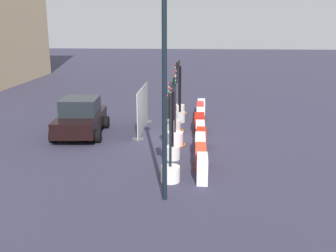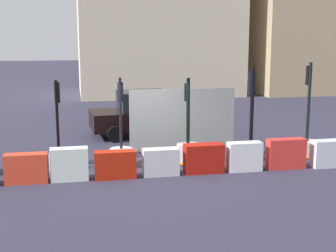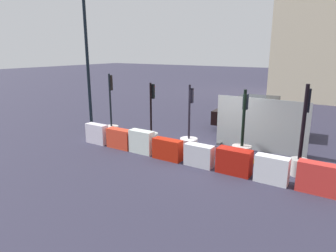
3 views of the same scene
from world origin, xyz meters
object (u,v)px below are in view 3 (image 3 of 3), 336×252
object	(u,v)px
traffic_light_1	(151,133)
car_black_sedan	(256,115)
construction_barrier_0	(97,134)
construction_barrier_7	(319,178)
construction_barrier_1	(120,139)
traffic_light_0	(112,126)
traffic_light_4	(300,154)
construction_barrier_3	(167,149)
construction_barrier_2	(142,142)
traffic_light_2	(189,143)
traffic_light_3	(242,151)
street_lamp_post	(87,48)
construction_barrier_5	(234,161)
construction_barrier_6	(272,170)
construction_barrier_4	(199,155)

from	to	relation	value
traffic_light_1	car_black_sedan	world-z (taller)	traffic_light_1
construction_barrier_0	construction_barrier_7	size ratio (longest dim) A/B	0.90
construction_barrier_1	traffic_light_0	bearing A→B (deg)	143.93
traffic_light_4	construction_barrier_0	bearing A→B (deg)	-172.02
construction_barrier_3	construction_barrier_7	bearing A→B (deg)	0.34
construction_barrier_0	car_black_sedan	size ratio (longest dim) A/B	0.25
construction_barrier_2	traffic_light_2	bearing A→B (deg)	35.17
traffic_light_0	traffic_light_3	world-z (taller)	traffic_light_0
construction_barrier_7	street_lamp_post	bearing A→B (deg)	173.89
construction_barrier_3	car_black_sedan	size ratio (longest dim) A/B	0.28
construction_barrier_5	street_lamp_post	bearing A→B (deg)	172.26
traffic_light_1	street_lamp_post	distance (m)	5.09
traffic_light_1	construction_barrier_5	xyz separation A→B (m)	(4.12, -1.05, -0.09)
construction_barrier_1	traffic_light_3	bearing A→B (deg)	15.01
construction_barrier_2	construction_barrier_5	size ratio (longest dim) A/B	0.90
traffic_light_2	traffic_light_1	bearing A→B (deg)	-179.93
traffic_light_2	construction_barrier_3	bearing A→B (deg)	-103.90
construction_barrier_2	construction_barrier_5	xyz separation A→B (m)	(3.82, 0.02, -0.03)
traffic_light_2	construction_barrier_6	bearing A→B (deg)	-17.50
construction_barrier_5	construction_barrier_2	bearing A→B (deg)	-179.65
construction_barrier_4	construction_barrier_7	world-z (taller)	construction_barrier_7
construction_barrier_1	construction_barrier_6	bearing A→B (deg)	-0.09
traffic_light_1	traffic_light_4	bearing A→B (deg)	-0.09
construction_barrier_2	construction_barrier_3	xyz separation A→B (m)	(1.25, -0.05, -0.07)
construction_barrier_3	construction_barrier_5	distance (m)	2.56
construction_barrier_1	construction_barrier_7	xyz separation A→B (m)	(7.48, -0.00, 0.05)
construction_barrier_0	street_lamp_post	xyz separation A→B (m)	(-1.55, 1.14, 3.62)
construction_barrier_6	street_lamp_post	world-z (taller)	street_lamp_post
traffic_light_4	construction_barrier_4	xyz separation A→B (m)	(-3.09, -1.08, -0.33)
traffic_light_4	construction_barrier_7	distance (m)	1.32
traffic_light_4	street_lamp_post	size ratio (longest dim) A/B	0.45
traffic_light_1	traffic_light_2	world-z (taller)	traffic_light_2
construction_barrier_1	traffic_light_4	bearing A→B (deg)	9.09
construction_barrier_6	construction_barrier_7	bearing A→B (deg)	0.21
traffic_light_1	construction_barrier_5	world-z (taller)	traffic_light_1
construction_barrier_3	construction_barrier_4	world-z (taller)	construction_barrier_3
construction_barrier_0	construction_barrier_2	size ratio (longest dim) A/B	1.02
traffic_light_1	construction_barrier_1	size ratio (longest dim) A/B	2.35
traffic_light_4	construction_barrier_0	world-z (taller)	traffic_light_4
traffic_light_1	traffic_light_3	xyz separation A→B (m)	(3.94, 0.19, -0.11)
construction_barrier_4	construction_barrier_6	bearing A→B (deg)	-0.38
construction_barrier_2	construction_barrier_6	world-z (taller)	construction_barrier_2
construction_barrier_0	construction_barrier_3	size ratio (longest dim) A/B	0.91
construction_barrier_1	construction_barrier_6	world-z (taller)	construction_barrier_6
traffic_light_3	construction_barrier_0	world-z (taller)	traffic_light_3
construction_barrier_2	construction_barrier_5	bearing A→B (deg)	0.35
traffic_light_2	construction_barrier_0	distance (m)	4.10
traffic_light_1	construction_barrier_6	bearing A→B (deg)	-11.67
traffic_light_3	traffic_light_4	xyz separation A→B (m)	(2.00, -0.20, 0.32)
traffic_light_0	traffic_light_1	bearing A→B (deg)	1.70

